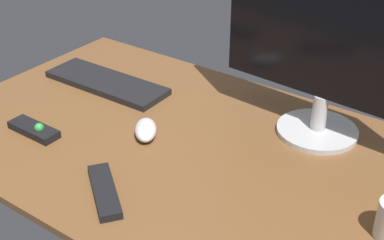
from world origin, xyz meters
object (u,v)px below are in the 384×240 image
computer_mouse (146,130)px  media_remote (34,129)px  keyboard (107,83)px  monitor (330,40)px  tv_remote (104,191)px

computer_mouse → media_remote: size_ratio=0.72×
keyboard → computer_mouse: bearing=-29.1°
media_remote → monitor: bearing=36.0°
keyboard → monitor: bearing=9.7°
keyboard → media_remote: bearing=-84.1°
media_remote → tv_remote: 34.74cm
media_remote → tv_remote: media_remote is taller
media_remote → computer_mouse: bearing=33.4°
monitor → tv_remote: (-28.39, -52.77, -25.84)cm
computer_mouse → tv_remote: computer_mouse is taller
monitor → keyboard: size_ratio=1.42×
monitor → tv_remote: 65.26cm
keyboard → computer_mouse: 33.18cm
monitor → media_remote: size_ratio=3.74×
computer_mouse → tv_remote: bearing=-20.2°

